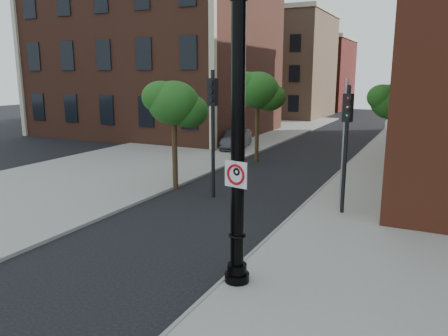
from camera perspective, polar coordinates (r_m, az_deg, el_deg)
The scene contains 16 objects.
ground at distance 11.97m, azimuth -9.56°, elevation -13.08°, with size 120.00×120.00×0.00m, color black.
sidewalk_right at distance 19.39m, azimuth 23.97°, elevation -3.93°, with size 8.00×60.00×0.12m, color gray.
sidewalk_left at distance 31.28m, azimuth -3.81°, elevation 2.84°, with size 10.00×50.00×0.12m, color gray.
curb_edge at distance 19.88m, azimuth 12.55°, elevation -2.76°, with size 0.10×60.00×0.14m, color gray.
victorian_building at distance 39.84m, azimuth -8.66°, elevation 17.24°, with size 18.60×14.60×17.95m.
bg_building_tan_a at distance 55.87m, azimuth 7.06°, elevation 12.93°, with size 12.00×12.00×12.00m, color #956F51.
bg_building_red at distance 69.24m, azimuth 10.94°, elevation 11.79°, with size 12.00×12.00×10.00m, color maroon.
lamppost at distance 10.01m, azimuth 1.81°, elevation 2.02°, with size 0.61×0.61×7.16m.
no_parking_sign at distance 9.93m, azimuth 1.56°, elevation -0.81°, with size 0.60×0.16×0.61m.
parked_car at distance 30.23m, azimuth 1.65°, elevation 3.72°, with size 1.43×4.10×1.35m, color #2D2D32.
traffic_signal_left at distance 17.84m, azimuth -1.48°, elevation 7.19°, with size 0.34×0.43×5.25m.
traffic_signal_right at distance 16.02m, azimuth 15.73°, elevation 4.89°, with size 0.36×0.41×4.72m.
utility_pole at distance 16.62m, azimuth 15.32°, elevation 2.70°, with size 0.10×0.10×4.95m, color #999999.
street_tree_a at distance 19.35m, azimuth -6.46°, elevation 8.26°, with size 2.67×2.42×4.82m.
street_tree_b at distance 25.63m, azimuth 4.51°, elevation 9.99°, with size 2.92×2.64×5.26m.
street_tree_c at distance 24.77m, azimuth 21.10°, elevation 7.93°, with size 2.55×2.30×4.59m.
Camera 1 is at (6.45, -8.73, 5.05)m, focal length 35.00 mm.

